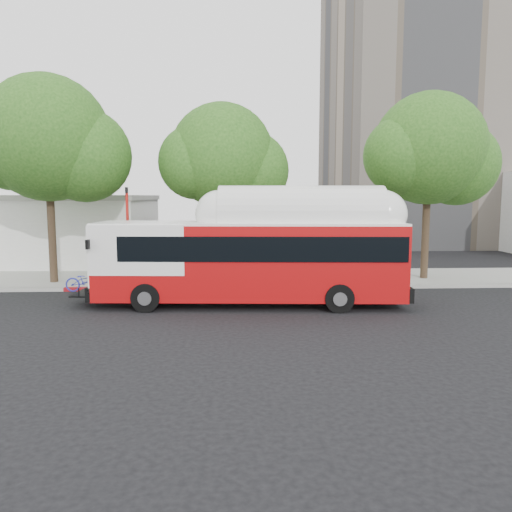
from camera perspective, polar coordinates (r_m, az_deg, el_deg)
The scene contains 11 objects.
ground at distance 18.79m, azimuth -1.08°, elevation -6.04°, with size 120.00×120.00×0.00m, color black.
sidewalk at distance 25.15m, azimuth -1.50°, elevation -2.57°, with size 60.00×5.00×0.15m, color gray.
curb_strip at distance 22.59m, azimuth -1.37°, elevation -3.65°, with size 60.00×0.30×0.15m, color gray.
red_curb_segment at distance 22.72m, azimuth -8.97°, elevation -3.66°, with size 10.00×0.32×0.16m, color maroon.
street_tree_left at distance 25.29m, azimuth -21.66°, elevation 11.85°, with size 6.67×5.80×9.74m.
street_tree_mid at distance 24.42m, azimuth -2.94°, elevation 10.87°, with size 5.75×5.00×8.62m.
street_tree_right at distance 26.21m, azimuth 19.99°, elevation 10.96°, with size 6.21×5.40×9.18m.
apartment_tower at distance 51.64m, azimuth 19.84°, elevation 21.54°, with size 18.00×18.00×37.00m.
low_commercial_bldg at distance 35.07m, azimuth -25.35°, elevation 2.86°, with size 16.20×10.20×4.25m.
transit_bus at distance 19.05m, azimuth -0.46°, elevation -0.60°, with size 12.57×3.27×3.68m.
signal_pole at distance 23.38m, azimuth -14.42°, elevation 2.14°, with size 0.13×0.43×4.59m.
Camera 1 is at (-0.51, -18.31, 4.20)m, focal length 35.00 mm.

